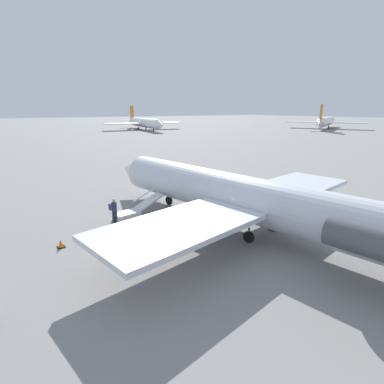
{
  "coord_description": "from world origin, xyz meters",
  "views": [
    {
      "loc": [
        -14.07,
        12.79,
        7.66
      ],
      "look_at": [
        2.97,
        1.42,
        1.99
      ],
      "focal_mm": 28.0,
      "sensor_mm": 36.0,
      "label": 1
    }
  ],
  "objects_px": {
    "passenger": "(114,209)",
    "airplane_far_center": "(144,123)",
    "airplane_main": "(247,198)",
    "boarding_stairs": "(132,212)",
    "airplane_far_left": "(326,122)"
  },
  "relations": [
    {
      "from": "boarding_stairs",
      "to": "passenger",
      "type": "height_order",
      "value": "boarding_stairs"
    },
    {
      "from": "boarding_stairs",
      "to": "passenger",
      "type": "bearing_deg",
      "value": -178.31
    },
    {
      "from": "passenger",
      "to": "airplane_far_center",
      "type": "bearing_deg",
      "value": 53.95
    },
    {
      "from": "airplane_main",
      "to": "boarding_stairs",
      "type": "distance_m",
      "value": 8.51
    },
    {
      "from": "airplane_main",
      "to": "airplane_far_center",
      "type": "height_order",
      "value": "airplane_far_center"
    },
    {
      "from": "airplane_main",
      "to": "airplane_far_left",
      "type": "bearing_deg",
      "value": -69.22
    },
    {
      "from": "airplane_far_left",
      "to": "airplane_main",
      "type": "bearing_deg",
      "value": -175.53
    },
    {
      "from": "airplane_main",
      "to": "airplane_far_left",
      "type": "relative_size",
      "value": 0.74
    },
    {
      "from": "airplane_main",
      "to": "passenger",
      "type": "relative_size",
      "value": 16.11
    },
    {
      "from": "airplane_far_center",
      "to": "boarding_stairs",
      "type": "relative_size",
      "value": 9.62
    },
    {
      "from": "airplane_far_left",
      "to": "passenger",
      "type": "bearing_deg",
      "value": -179.62
    },
    {
      "from": "airplane_far_center",
      "to": "airplane_far_left",
      "type": "xyz_separation_m",
      "value": [
        -34.86,
        -65.23,
        0.1
      ]
    },
    {
      "from": "airplane_main",
      "to": "airplane_far_center",
      "type": "distance_m",
      "value": 102.92
    },
    {
      "from": "airplane_far_center",
      "to": "boarding_stairs",
      "type": "distance_m",
      "value": 99.02
    },
    {
      "from": "airplane_far_left",
      "to": "passenger",
      "type": "distance_m",
      "value": 122.13
    }
  ]
}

